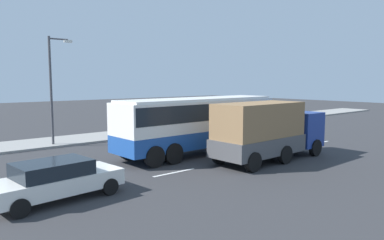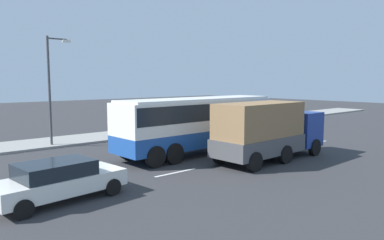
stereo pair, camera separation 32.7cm
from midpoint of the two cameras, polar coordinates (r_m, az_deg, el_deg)
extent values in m
plane|color=#333335|center=(21.14, -1.87, -5.59)|extent=(120.00, 120.00, 0.00)
cube|color=gray|center=(28.51, -13.01, -2.51)|extent=(80.00, 4.00, 0.15)
cube|color=white|center=(14.57, -22.15, -11.53)|extent=(2.40, 0.16, 0.01)
cube|color=white|center=(17.38, -2.22, -8.20)|extent=(2.40, 0.16, 0.01)
cube|color=white|center=(21.06, 9.55, -5.71)|extent=(2.40, 0.16, 0.01)
cube|color=white|center=(26.86, 19.51, -3.40)|extent=(2.40, 0.16, 0.01)
cube|color=#1E4C9E|center=(21.73, 1.56, -2.55)|extent=(10.74, 2.79, 0.93)
cube|color=white|center=(21.57, 1.57, 0.89)|extent=(10.74, 2.79, 1.69)
cube|color=black|center=(21.55, 1.58, 1.50)|extent=(10.53, 2.82, 0.93)
cube|color=black|center=(25.46, 10.33, 1.80)|extent=(0.17, 2.36, 1.35)
cube|color=white|center=(21.50, 1.58, 3.30)|extent=(10.31, 2.63, 0.12)
cylinder|color=black|center=(25.29, 5.87, -2.40)|extent=(1.11, 0.32, 1.10)
cylinder|color=black|center=(23.71, 10.26, -3.04)|extent=(1.11, 0.32, 1.10)
cylinder|color=black|center=(20.93, -6.69, -4.22)|extent=(1.11, 0.32, 1.10)
cylinder|color=black|center=(18.99, -2.42, -5.26)|extent=(1.11, 0.32, 1.10)
cylinder|color=black|center=(20.29, -9.49, -4.60)|extent=(1.11, 0.32, 1.10)
cylinder|color=black|center=(18.28, -5.36, -5.74)|extent=(1.11, 0.32, 1.10)
cube|color=navy|center=(22.59, 16.74, -1.30)|extent=(1.90, 2.35, 1.99)
cube|color=#4C4C4F|center=(19.58, 10.81, -3.88)|extent=(5.39, 2.43, 0.90)
cube|color=olive|center=(19.39, 10.89, 0.02)|extent=(5.17, 2.33, 1.78)
cylinder|color=black|center=(23.35, 14.38, -3.46)|extent=(0.97, 0.30, 0.96)
cylinder|color=black|center=(22.21, 19.11, -4.10)|extent=(0.97, 0.30, 0.96)
cylinder|color=black|center=(20.97, 9.77, -4.44)|extent=(0.97, 0.30, 0.96)
cylinder|color=black|center=(19.69, 14.81, -5.26)|extent=(0.97, 0.30, 0.96)
cylinder|color=black|center=(19.05, 4.86, -5.46)|extent=(0.97, 0.30, 0.96)
cylinder|color=black|center=(17.63, 10.09, -6.48)|extent=(0.97, 0.30, 0.96)
cube|color=silver|center=(28.94, 8.00, -1.19)|extent=(4.77, 1.96, 0.61)
cube|color=black|center=(28.56, 7.48, -0.11)|extent=(2.64, 1.76, 0.55)
cylinder|color=black|center=(30.84, 8.82, -1.31)|extent=(0.64, 0.21, 0.64)
cylinder|color=black|center=(29.76, 11.44, -1.64)|extent=(0.64, 0.21, 0.64)
cylinder|color=black|center=(28.31, 4.37, -1.93)|extent=(0.64, 0.21, 0.64)
cylinder|color=black|center=(27.12, 7.06, -2.32)|extent=(0.64, 0.21, 0.64)
cube|color=white|center=(14.23, -19.70, -9.26)|extent=(4.75, 2.26, 0.60)
cube|color=black|center=(14.03, -20.36, -7.12)|extent=(2.68, 1.92, 0.53)
cylinder|color=black|center=(15.80, -15.62, -8.71)|extent=(0.66, 0.26, 0.64)
cylinder|color=black|center=(14.35, -12.04, -10.15)|extent=(0.66, 0.26, 0.64)
cylinder|color=black|center=(14.52, -27.18, -10.51)|extent=(0.66, 0.26, 0.64)
cylinder|color=black|center=(12.92, -24.65, -12.44)|extent=(0.66, 0.26, 0.64)
cylinder|color=#38334C|center=(30.20, -7.15, -1.00)|extent=(0.14, 0.14, 0.81)
cylinder|color=#38334C|center=(30.19, -7.46, -1.00)|extent=(0.14, 0.14, 0.81)
cylinder|color=beige|center=(30.12, -7.32, 0.33)|extent=(0.32, 0.32, 0.61)
sphere|color=brown|center=(30.08, -7.33, 1.12)|extent=(0.22, 0.22, 0.22)
cylinder|color=black|center=(32.53, 0.53, -0.46)|extent=(0.14, 0.14, 0.78)
cylinder|color=black|center=(32.68, 0.58, -0.43)|extent=(0.14, 0.14, 0.78)
cylinder|color=gold|center=(32.53, 0.55, 0.74)|extent=(0.32, 0.32, 0.58)
sphere|color=tan|center=(32.50, 0.55, 1.43)|extent=(0.21, 0.21, 0.21)
cylinder|color=#47474C|center=(25.31, -20.82, 4.27)|extent=(0.16, 0.16, 6.99)
cylinder|color=#47474C|center=(25.65, -19.78, 11.82)|extent=(1.24, 0.10, 0.10)
cube|color=silver|center=(25.87, -18.46, 11.59)|extent=(0.50, 0.24, 0.16)
camera|label=1|loc=(0.16, 90.45, -0.05)|focal=34.13mm
camera|label=2|loc=(0.16, -89.55, 0.05)|focal=34.13mm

